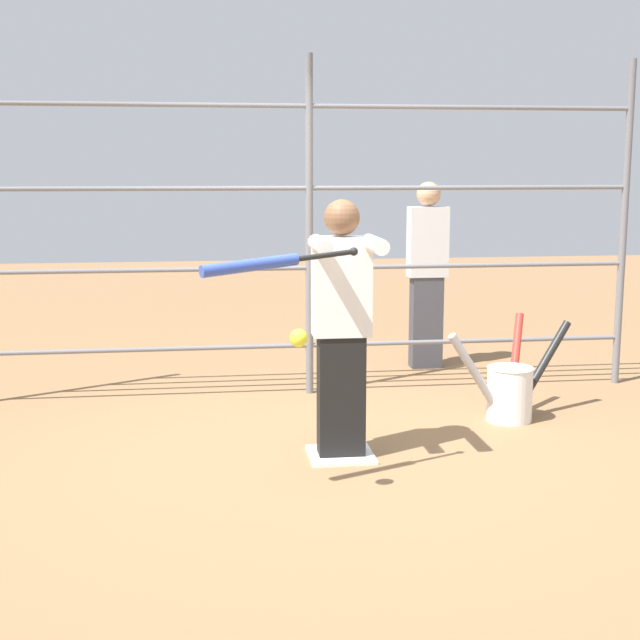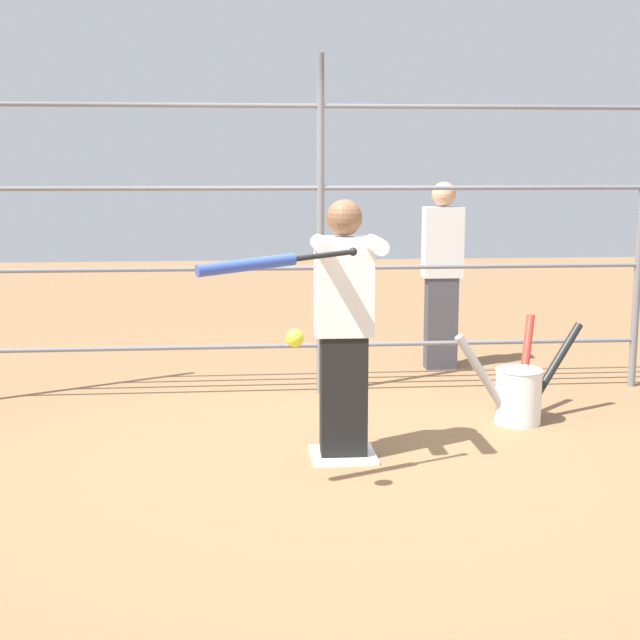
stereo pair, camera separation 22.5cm
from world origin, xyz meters
name	(u,v)px [view 1 (the left image)]	position (x,y,z in m)	size (l,w,h in m)	color
ground_plane	(341,456)	(0.00, 0.00, 0.00)	(24.00, 24.00, 0.00)	olive
home_plate	(341,455)	(0.00, 0.00, 0.01)	(0.40, 0.40, 0.02)	white
fence_backstop	(309,228)	(0.00, -1.60, 1.31)	(5.22, 0.06, 2.63)	slate
batter	(342,321)	(0.00, 0.02, 0.86)	(0.41, 0.54, 1.59)	black
baseball_bat_swinging	(264,263)	(0.52, 0.65, 1.29)	(0.88, 0.42, 0.11)	black
softball_in_flight	(299,338)	(0.34, 0.76, 0.91)	(0.10, 0.10, 0.10)	yellow
bat_bucket	(510,389)	(-1.32, -0.64, 0.22)	(1.06, 0.58, 0.72)	white
bystander_behind_fence	(427,272)	(-1.15, -2.40, 0.86)	(0.34, 0.21, 1.66)	#3F3F47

